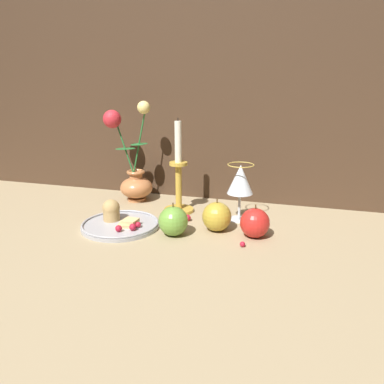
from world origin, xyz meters
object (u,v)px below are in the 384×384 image
plate_with_pastries (119,222)px  apple_at_table_edge (217,217)px  vase (133,172)px  apple_near_glass (173,221)px  apple_beside_vase (255,223)px  candlestick (179,182)px  wine_glass (240,181)px

plate_with_pastries → apple_at_table_edge: bearing=10.2°
vase → apple_near_glass: (0.24, -0.26, -0.06)m
apple_beside_vase → apple_near_glass: size_ratio=0.99×
candlestick → apple_beside_vase: size_ratio=3.26×
vase → apple_beside_vase: size_ratio=3.76×
vase → wine_glass: 0.40m
plate_with_pastries → apple_near_glass: apple_near_glass is taller
wine_glass → candlestick: 0.20m
candlestick → apple_near_glass: bearing=-76.2°
plate_with_pastries → apple_beside_vase: size_ratio=2.43×
wine_glass → apple_near_glass: wine_glass is taller
wine_glass → apple_at_table_edge: 0.14m
candlestick → apple_beside_vase: 0.31m
vase → apple_at_table_edge: size_ratio=3.65×
plate_with_pastries → candlestick: (0.13, 0.18, 0.08)m
vase → apple_at_table_edge: bearing=-29.5°
vase → wine_glass: bearing=-13.0°
plate_with_pastries → apple_at_table_edge: apple_at_table_edge is taller
apple_beside_vase → apple_at_table_edge: apple_at_table_edge is taller
apple_beside_vase → apple_near_glass: (-0.22, -0.05, 0.00)m
vase → plate_with_pastries: size_ratio=1.55×
plate_with_pastries → apple_near_glass: size_ratio=2.40×
plate_with_pastries → vase: bearing=104.7°
vase → apple_beside_vase: (0.46, -0.21, -0.07)m
vase → apple_beside_vase: vase is taller
apple_at_table_edge → apple_beside_vase: bearing=-8.6°
apple_at_table_edge → plate_with_pastries: bearing=-169.8°
plate_with_pastries → apple_at_table_edge: 0.29m
apple_near_glass → apple_at_table_edge: size_ratio=0.98×
candlestick → plate_with_pastries: bearing=-125.6°
apple_beside_vase → apple_at_table_edge: size_ratio=0.97×
apple_near_glass → wine_glass: bearing=48.0°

